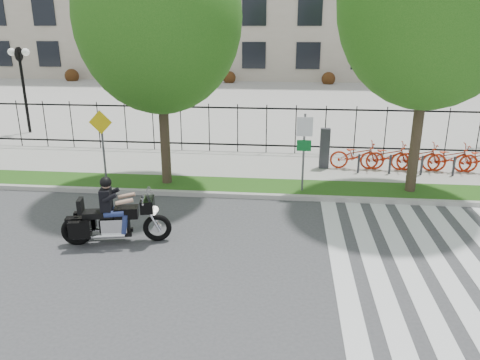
# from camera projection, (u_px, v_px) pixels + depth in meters

# --- Properties ---
(ground) EXTENTS (120.00, 120.00, 0.00)m
(ground) POSITION_uv_depth(u_px,v_px,m) (246.00, 260.00, 10.99)
(ground) COLOR #3B3A3D
(ground) RESTS_ON ground
(curb) EXTENTS (60.00, 0.20, 0.15)m
(curb) POSITION_uv_depth(u_px,v_px,m) (258.00, 196.00, 14.84)
(curb) COLOR #A3A19A
(curb) RESTS_ON ground
(grass_verge) EXTENTS (60.00, 1.50, 0.15)m
(grass_verge) POSITION_uv_depth(u_px,v_px,m) (259.00, 187.00, 15.64)
(grass_verge) COLOR #1C4B12
(grass_verge) RESTS_ON ground
(sidewalk) EXTENTS (60.00, 3.50, 0.15)m
(sidewalk) POSITION_uv_depth(u_px,v_px,m) (264.00, 166.00, 18.00)
(sidewalk) COLOR #9D9B93
(sidewalk) RESTS_ON ground
(plaza) EXTENTS (80.00, 34.00, 0.10)m
(plaza) POSITION_uv_depth(u_px,v_px,m) (277.00, 98.00, 34.56)
(plaza) COLOR #9D9B93
(plaza) RESTS_ON ground
(crosswalk_stripes) EXTENTS (5.70, 8.00, 0.01)m
(crosswalk_stripes) POSITION_uv_depth(u_px,v_px,m) (459.00, 270.00, 10.52)
(crosswalk_stripes) COLOR silver
(crosswalk_stripes) RESTS_ON ground
(iron_fence) EXTENTS (30.00, 0.06, 2.00)m
(iron_fence) POSITION_uv_depth(u_px,v_px,m) (266.00, 129.00, 19.31)
(iron_fence) COLOR black
(iron_fence) RESTS_ON sidewalk
(lamp_post_left) EXTENTS (1.06, 0.70, 4.25)m
(lamp_post_left) POSITION_uv_depth(u_px,v_px,m) (21.00, 69.00, 22.48)
(lamp_post_left) COLOR black
(lamp_post_left) RESTS_ON ground
(street_tree_1) EXTENTS (5.15, 5.15, 8.28)m
(street_tree_1) POSITION_uv_depth(u_px,v_px,m) (159.00, 17.00, 14.24)
(street_tree_1) COLOR #33261C
(street_tree_1) RESTS_ON grass_verge
(street_tree_2) EXTENTS (5.43, 5.43, 8.88)m
(street_tree_2) POSITION_uv_depth(u_px,v_px,m) (433.00, 1.00, 13.31)
(street_tree_2) COLOR #33261C
(street_tree_2) RESTS_ON grass_verge
(bike_share_station) EXTENTS (8.96, 0.88, 1.50)m
(bike_share_station) POSITION_uv_depth(u_px,v_px,m) (448.00, 158.00, 16.91)
(bike_share_station) COLOR #2D2D33
(bike_share_station) RESTS_ON sidewalk
(sign_pole_regulatory) EXTENTS (0.50, 0.09, 2.50)m
(sign_pole_regulatory) POSITION_uv_depth(u_px,v_px,m) (304.00, 143.00, 14.62)
(sign_pole_regulatory) COLOR #59595B
(sign_pole_regulatory) RESTS_ON grass_verge
(sign_pole_warning) EXTENTS (0.78, 0.09, 2.49)m
(sign_pole_warning) POSITION_uv_depth(u_px,v_px,m) (102.00, 138.00, 15.27)
(sign_pole_warning) COLOR #59595B
(sign_pole_warning) RESTS_ON grass_verge
(motorcycle_rider) EXTENTS (2.71, 1.08, 2.11)m
(motorcycle_rider) POSITION_uv_depth(u_px,v_px,m) (115.00, 217.00, 11.65)
(motorcycle_rider) COLOR black
(motorcycle_rider) RESTS_ON ground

